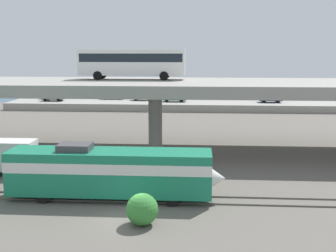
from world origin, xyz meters
The scene contains 18 objects.
ground_plane centered at (0.00, 0.00, 0.00)m, with size 260.00×260.00×0.00m, color #605B54.
rail_strip_near centered at (0.00, 3.23, 0.06)m, with size 110.00×0.12×0.12m, color #59544C.
rail_strip_far centered at (0.00, 4.77, 0.06)m, with size 110.00×0.12×0.12m, color #59544C.
train_locomotive centered at (-1.09, 4.00, 2.19)m, with size 16.04×3.04×4.18m.
highway_overpass centered at (0.00, 20.00, 6.85)m, with size 96.00×12.55×7.58m.
transit_bus_on_overpass centered at (-2.87, 22.45, 9.64)m, with size 12.00×2.68×3.40m.
service_truck_east centered at (-11.22, 9.83, 1.64)m, with size 6.80×2.46×3.04m.
pier_parking_lot centered at (0.00, 55.00, 0.66)m, with size 60.67×13.34×1.31m, color gray.
parked_car_0 centered at (16.78, 58.22, 2.08)m, with size 4.46×1.82×1.50m.
parked_car_1 centered at (-11.82, 56.14, 2.09)m, with size 4.52×1.98×1.50m.
parked_car_2 centered at (-5.62, 54.58, 2.09)m, with size 4.21×1.98×1.50m.
parked_car_3 centered at (-22.38, 52.49, 2.08)m, with size 4.07×2.00×1.50m.
parked_car_4 centered at (17.94, 52.97, 2.08)m, with size 4.06×2.00×1.50m.
parked_car_5 centered at (21.63, 58.09, 2.08)m, with size 4.10×1.85×1.50m.
parked_car_6 centered at (0.39, 52.87, 2.09)m, with size 4.38×1.91×1.50m.
parked_car_7 centered at (-23.61, 55.66, 2.09)m, with size 4.20×1.99×1.50m.
harbor_water centered at (0.00, 78.00, 0.00)m, with size 140.00×36.00×0.01m, color #2D5170.
shrub_right centered at (1.15, -0.66, 1.03)m, with size 2.06×2.06×2.06m, color #348135.
Camera 1 is at (4.56, -26.49, 11.13)m, focal length 46.14 mm.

